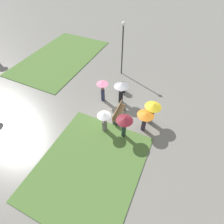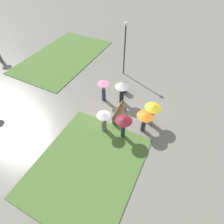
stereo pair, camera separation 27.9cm
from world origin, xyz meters
The scene contains 12 objects.
ground_plane centered at (0.00, 0.00, 0.00)m, with size 90.00×90.00×0.00m, color slate.
lawn_patch_near centered at (-5.10, -0.45, 0.03)m, with size 7.25×6.05×0.06m.
lawn_patch_far centered at (4.82, 8.90, 0.03)m, with size 10.85×6.69×0.06m.
park_bench centered at (-0.53, -0.44, 0.48)m, with size 1.98×0.51×0.90m.
lamp_post centered at (4.87, 1.58, 3.10)m, with size 0.32×0.32×4.89m.
trash_bin centered at (2.33, 0.45, 0.43)m, with size 0.59×0.59×0.86m.
crowd_person_grey centered at (1.04, 0.05, 1.45)m, with size 1.15×1.15×1.93m.
crowd_person_white centered at (-2.17, -0.06, 1.27)m, with size 0.93×0.93×1.84m.
crowd_person_maroon centered at (-2.08, -1.48, 1.51)m, with size 1.10×1.10×1.94m.
crowd_person_orange centered at (-0.95, -2.54, 1.30)m, with size 1.14×1.14×1.72m.
crowd_person_yellow centered at (-0.09, -2.79, 1.40)m, with size 1.16×1.16×1.92m.
crowd_person_pink centered at (0.60, 1.46, 1.44)m, with size 0.93×0.93×1.99m.
Camera 1 is at (-8.88, -3.74, 10.18)m, focal length 28.00 mm.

